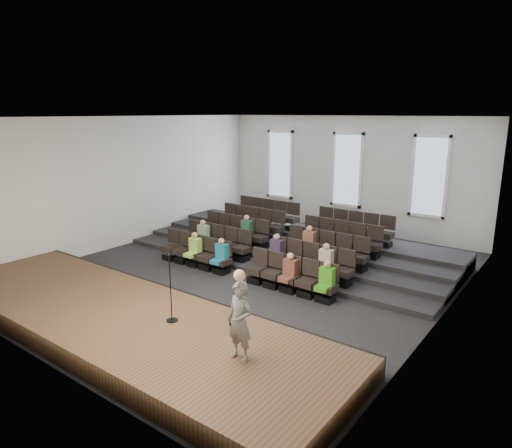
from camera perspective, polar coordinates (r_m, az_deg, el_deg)
The scene contains 14 objects.
ground at distance 15.12m, azimuth -0.77°, elevation -6.09°, with size 14.00×14.00×0.00m, color black.
ceiling at distance 14.21m, azimuth -0.83°, elevation 13.26°, with size 12.00×14.00×0.02m, color white.
wall_back at distance 20.40m, azimuth 11.37°, elevation 6.11°, with size 12.00×0.04×5.00m, color silver.
wall_front at distance 10.01m, azimuth -26.15°, elevation -3.01°, with size 12.00×0.04×5.00m, color silver.
wall_left at distance 18.69m, azimuth -15.65°, elevation 5.18°, with size 0.04×14.00×5.00m, color silver.
wall_right at distance 11.87m, azimuth 22.92°, elevation -0.20°, with size 0.04×14.00×5.00m, color silver.
stage at distance 11.71m, azimuth -16.48°, elevation -11.53°, with size 11.80×3.60×0.50m, color #4D3321.
stage_lip at distance 12.73m, azimuth -10.05°, elevation -9.04°, with size 11.80×0.06×0.52m, color black.
risers at distance 17.55m, azimuth 5.55°, elevation -2.63°, with size 11.80×4.80×0.60m.
seating_rows at distance 16.09m, azimuth 2.57°, elevation -2.30°, with size 6.80×4.70×1.67m.
windows at distance 20.32m, azimuth 11.32°, elevation 6.65°, with size 8.44×0.10×3.24m.
audience at distance 14.83m, azimuth 0.80°, elevation -3.24°, with size 6.05×2.64×1.10m.
speaker at distance 8.86m, azimuth -2.04°, elevation -12.07°, with size 0.57×0.38×1.58m, color #5C5A57.
mic_stand at distance 10.65m, azimuth -10.56°, elevation -9.49°, with size 0.27×0.27×1.61m.
Camera 1 is at (8.66, -11.26, 5.16)m, focal length 32.00 mm.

